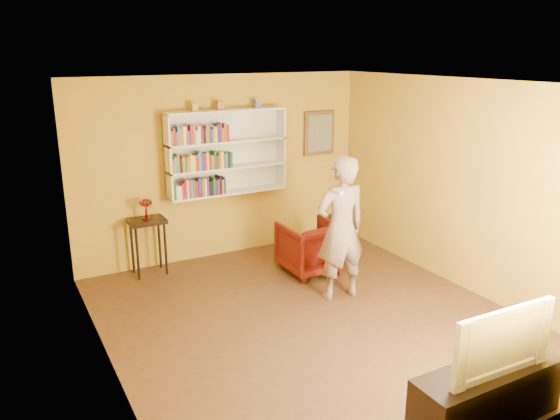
% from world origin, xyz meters
% --- Properties ---
extents(room_shell, '(5.30, 5.80, 2.88)m').
position_xyz_m(room_shell, '(0.00, 0.00, 1.02)').
color(room_shell, '#412714').
rests_on(room_shell, ground).
extents(bookshelf, '(1.80, 0.29, 1.23)m').
position_xyz_m(bookshelf, '(0.00, 2.41, 1.59)').
color(bookshelf, white).
rests_on(bookshelf, room_shell).
extents(books_row_lower, '(0.80, 0.19, 0.27)m').
position_xyz_m(books_row_lower, '(-0.46, 2.31, 1.13)').
color(books_row_lower, '#166327').
rests_on(books_row_lower, bookshelf).
extents(books_row_middle, '(0.89, 0.19, 0.27)m').
position_xyz_m(books_row_middle, '(-0.42, 2.31, 1.51)').
color(books_row_middle, brown).
rests_on(books_row_middle, bookshelf).
extents(books_row_upper, '(0.85, 0.19, 0.27)m').
position_xyz_m(books_row_upper, '(-0.44, 2.30, 1.89)').
color(books_row_upper, '#AB6522').
rests_on(books_row_upper, bookshelf).
extents(ornament_left, '(0.08, 0.08, 0.12)m').
position_xyz_m(ornament_left, '(-0.47, 2.35, 2.27)').
color(ornament_left, '#A98C30').
rests_on(ornament_left, bookshelf).
extents(ornament_centre, '(0.09, 0.09, 0.12)m').
position_xyz_m(ornament_centre, '(-0.09, 2.35, 2.28)').
color(ornament_centre, '#A65437').
rests_on(ornament_centre, bookshelf).
extents(ornament_right, '(0.09, 0.09, 0.12)m').
position_xyz_m(ornament_right, '(0.49, 2.35, 2.27)').
color(ornament_right, slate).
rests_on(ornament_right, bookshelf).
extents(framed_painting, '(0.55, 0.05, 0.70)m').
position_xyz_m(framed_painting, '(1.65, 2.46, 1.75)').
color(framed_painting, '#583819').
rests_on(framed_painting, room_shell).
extents(console_table, '(0.49, 0.37, 0.80)m').
position_xyz_m(console_table, '(-1.26, 2.25, 0.66)').
color(console_table, black).
rests_on(console_table, ground).
extents(ruby_lustre, '(0.18, 0.17, 0.29)m').
position_xyz_m(ruby_lustre, '(-1.26, 2.25, 1.01)').
color(ruby_lustre, maroon).
rests_on(ruby_lustre, console_table).
extents(armchair, '(0.77, 0.79, 0.72)m').
position_xyz_m(armchair, '(0.76, 1.25, 0.36)').
color(armchair, '#4A0705').
rests_on(armchair, ground).
extents(person, '(0.69, 0.48, 1.82)m').
position_xyz_m(person, '(0.64, 0.36, 0.91)').
color(person, '#7C655B').
rests_on(person, ground).
extents(game_remote, '(0.04, 0.15, 0.04)m').
position_xyz_m(game_remote, '(0.30, -0.04, 1.51)').
color(game_remote, white).
rests_on(game_remote, person).
extents(tv_cabinet, '(1.39, 0.42, 0.50)m').
position_xyz_m(tv_cabinet, '(0.33, -2.25, 0.25)').
color(tv_cabinet, black).
rests_on(tv_cabinet, ground).
extents(television, '(1.03, 0.16, 0.59)m').
position_xyz_m(television, '(0.33, -2.25, 0.79)').
color(television, black).
rests_on(television, tv_cabinet).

